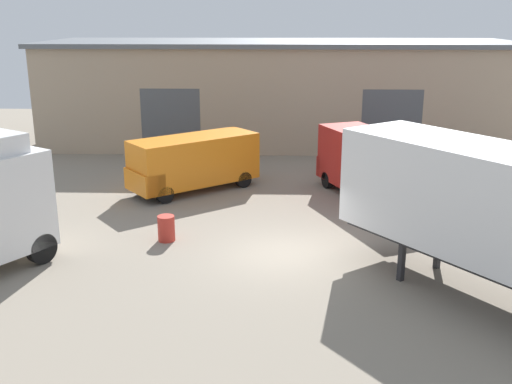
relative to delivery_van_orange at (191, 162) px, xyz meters
The scene contains 5 objects.
ground_plane 8.21m from the delivery_van_orange, 61.53° to the right, with size 60.00×60.00×0.00m, color gray.
warehouse_building 11.77m from the delivery_van_orange, 70.64° to the left, with size 27.38×8.77×5.90m.
delivery_van_orange is the anchor object (origin of this frame).
delivery_van_red 7.51m from the delivery_van_orange, ahead, with size 4.06×6.14×2.74m.
oil_drum 6.03m from the delivery_van_orange, 90.53° to the right, with size 0.58×0.58×0.88m.
Camera 1 is at (-0.23, -17.79, 7.43)m, focal length 42.00 mm.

